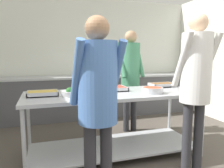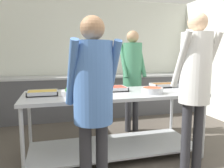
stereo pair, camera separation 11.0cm
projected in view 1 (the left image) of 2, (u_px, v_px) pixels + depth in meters
name	position (u px, v px, depth m)	size (l,w,h in m)	color
wall_rear	(87.00, 57.00, 5.09)	(5.11, 0.06, 2.65)	silver
back_counter	(90.00, 96.00, 4.85)	(4.95, 0.65, 0.91)	#4C4C51
serving_counter	(114.00, 113.00, 2.93)	(2.32, 0.90, 0.87)	#ADAFB5
serving_tray_roast	(43.00, 94.00, 2.67)	(0.36, 0.26, 0.05)	#ADAFB5
broccoli_bowl	(71.00, 93.00, 2.63)	(0.23, 0.23, 0.11)	#B2B2B7
plate_stack	(95.00, 95.00, 2.55)	(0.22, 0.22, 0.06)	white
serving_tray_vegetables	(112.00, 89.00, 3.05)	(0.38, 0.32, 0.05)	#ADAFB5
sauce_pan	(153.00, 90.00, 2.83)	(0.41, 0.27, 0.08)	#ADAFB5
serving_tray_greens	(162.00, 85.00, 3.44)	(0.39, 0.27, 0.05)	#ADAFB5
guest_serving_left	(196.00, 76.00, 2.42)	(0.44, 0.36, 1.81)	#2D2D33
guest_serving_right	(98.00, 91.00, 1.89)	(0.47, 0.37, 1.69)	#2D2D33
cook_behind_counter	(130.00, 69.00, 3.82)	(0.43, 0.35, 1.78)	#2D2D33
water_bottle	(97.00, 70.00, 4.85)	(0.07, 0.07, 0.28)	brown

